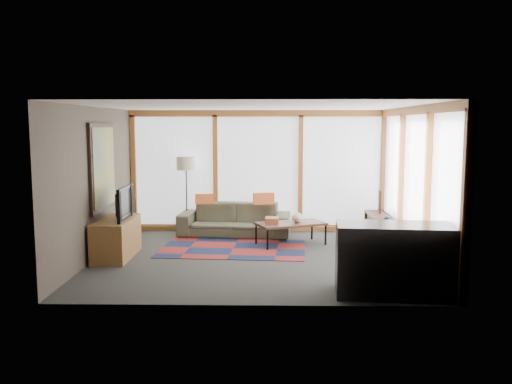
{
  "coord_description": "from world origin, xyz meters",
  "views": [
    {
      "loc": [
        0.19,
        -9.18,
        2.29
      ],
      "look_at": [
        0.0,
        0.4,
        1.1
      ],
      "focal_mm": 38.0,
      "sensor_mm": 36.0,
      "label": 1
    }
  ],
  "objects_px": {
    "floor_lamp": "(187,195)",
    "tv_console": "(116,238)",
    "coffee_table": "(291,233)",
    "bookshelf": "(384,232)",
    "bar_counter": "(394,260)",
    "television": "(119,203)",
    "sofa": "(235,220)"
  },
  "relations": [
    {
      "from": "floor_lamp",
      "to": "tv_console",
      "type": "relative_size",
      "value": 1.22
    },
    {
      "from": "bar_counter",
      "to": "television",
      "type": "bearing_deg",
      "value": 159.59
    },
    {
      "from": "sofa",
      "to": "television",
      "type": "relative_size",
      "value": 2.31
    },
    {
      "from": "floor_lamp",
      "to": "television",
      "type": "xyz_separation_m",
      "value": [
        -0.82,
        -2.25,
        0.14
      ]
    },
    {
      "from": "floor_lamp",
      "to": "coffee_table",
      "type": "relative_size",
      "value": 1.26
    },
    {
      "from": "floor_lamp",
      "to": "television",
      "type": "bearing_deg",
      "value": -110.13
    },
    {
      "from": "sofa",
      "to": "tv_console",
      "type": "height_order",
      "value": "tv_console"
    },
    {
      "from": "bookshelf",
      "to": "tv_console",
      "type": "height_order",
      "value": "tv_console"
    },
    {
      "from": "coffee_table",
      "to": "bar_counter",
      "type": "relative_size",
      "value": 0.84
    },
    {
      "from": "floor_lamp",
      "to": "television",
      "type": "relative_size",
      "value": 1.65
    },
    {
      "from": "coffee_table",
      "to": "bar_counter",
      "type": "bearing_deg",
      "value": -67.96
    },
    {
      "from": "sofa",
      "to": "bar_counter",
      "type": "distance_m",
      "value": 4.6
    },
    {
      "from": "sofa",
      "to": "floor_lamp",
      "type": "height_order",
      "value": "floor_lamp"
    },
    {
      "from": "floor_lamp",
      "to": "television",
      "type": "distance_m",
      "value": 2.4
    },
    {
      "from": "floor_lamp",
      "to": "bar_counter",
      "type": "distance_m",
      "value": 5.47
    },
    {
      "from": "television",
      "to": "coffee_table",
      "type": "bearing_deg",
      "value": -71.65
    },
    {
      "from": "television",
      "to": "floor_lamp",
      "type": "bearing_deg",
      "value": -21.54
    },
    {
      "from": "floor_lamp",
      "to": "coffee_table",
      "type": "height_order",
      "value": "floor_lamp"
    },
    {
      "from": "bookshelf",
      "to": "television",
      "type": "relative_size",
      "value": 2.13
    },
    {
      "from": "tv_console",
      "to": "television",
      "type": "relative_size",
      "value": 1.36
    },
    {
      "from": "television",
      "to": "bar_counter",
      "type": "distance_m",
      "value": 4.72
    },
    {
      "from": "floor_lamp",
      "to": "tv_console",
      "type": "bearing_deg",
      "value": -112.04
    },
    {
      "from": "sofa",
      "to": "tv_console",
      "type": "relative_size",
      "value": 1.71
    },
    {
      "from": "television",
      "to": "bar_counter",
      "type": "relative_size",
      "value": 0.64
    },
    {
      "from": "tv_console",
      "to": "television",
      "type": "bearing_deg",
      "value": -14.73
    },
    {
      "from": "sofa",
      "to": "bar_counter",
      "type": "relative_size",
      "value": 1.49
    },
    {
      "from": "sofa",
      "to": "television",
      "type": "distance_m",
      "value": 2.75
    },
    {
      "from": "bookshelf",
      "to": "bar_counter",
      "type": "xyz_separation_m",
      "value": [
        -0.52,
        -3.03,
        0.22
      ]
    },
    {
      "from": "bookshelf",
      "to": "floor_lamp",
      "type": "bearing_deg",
      "value": 162.8
    },
    {
      "from": "coffee_table",
      "to": "tv_console",
      "type": "bearing_deg",
      "value": -161.04
    },
    {
      "from": "tv_console",
      "to": "bar_counter",
      "type": "height_order",
      "value": "bar_counter"
    },
    {
      "from": "bookshelf",
      "to": "tv_console",
      "type": "bearing_deg",
      "value": -168.3
    }
  ]
}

